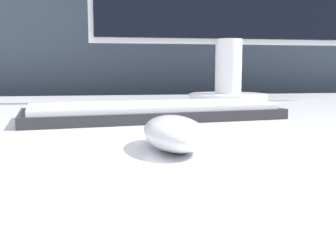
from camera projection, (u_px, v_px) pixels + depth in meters
name	position (u px, v px, depth m)	size (l,w,h in m)	color
partition_panel	(140.00, 150.00, 1.39)	(5.00, 0.03, 1.04)	#333D4C
computer_mouse_near	(174.00, 133.00, 0.38)	(0.06, 0.12, 0.03)	white
keyboard	(153.00, 111.00, 0.63)	(0.42, 0.20, 0.02)	#28282D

